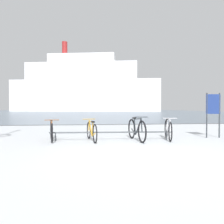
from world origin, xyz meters
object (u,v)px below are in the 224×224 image
info_sign (213,108)px  ferry_ship (85,88)px  bicycle_1 (92,131)px  bicycle_3 (168,130)px  bicycle_2 (136,130)px  bicycle_0 (52,131)px

info_sign → ferry_ship: bearing=94.5°
bicycle_1 → bicycle_3: 2.74m
bicycle_3 → info_sign: bearing=9.1°
bicycle_3 → info_sign: 2.07m
bicycle_1 → bicycle_2: 1.57m
bicycle_0 → info_sign: (6.02, 0.01, 0.80)m
bicycle_1 → bicycle_2: size_ratio=0.93×
bicycle_0 → bicycle_1: 1.41m
bicycle_1 → bicycle_3: (2.74, -0.04, 0.02)m
bicycle_3 → ferry_ship: 63.78m
bicycle_3 → info_sign: (1.90, 0.30, 0.78)m
bicycle_1 → ferry_ship: size_ratio=0.04×
info_sign → ferry_ship: size_ratio=0.04×
bicycle_0 → bicycle_1: (1.39, -0.25, -0.00)m
bicycle_0 → ferry_ship: ferry_ship is taller
bicycle_0 → bicycle_1: bicycle_0 is taller
ferry_ship → info_sign: bearing=-85.5°
bicycle_1 → bicycle_3: bearing=-0.9°
bicycle_1 → ferry_ship: (-0.33, 63.28, 7.06)m
info_sign → bicycle_3: bearing=-170.9°
bicycle_3 → bicycle_2: bearing=-176.2°
info_sign → bicycle_1: bearing=-176.8°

